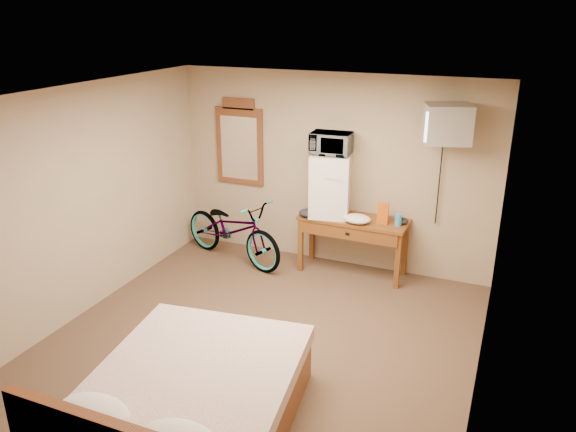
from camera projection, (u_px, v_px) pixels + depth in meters
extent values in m
plane|color=#4E3327|center=(256.00, 347.00, 5.67)|extent=(4.60, 4.60, 0.00)
plane|color=silver|center=(250.00, 98.00, 4.80)|extent=(4.60, 4.60, 0.00)
cube|color=tan|center=(332.00, 171.00, 7.23)|extent=(4.20, 0.04, 2.50)
cube|color=tan|center=(78.00, 370.00, 3.25)|extent=(4.20, 0.04, 2.50)
cube|color=tan|center=(77.00, 204.00, 6.00)|extent=(0.04, 4.60, 2.50)
cube|color=tan|center=(489.00, 271.00, 4.48)|extent=(0.04, 4.60, 2.50)
cube|color=beige|center=(325.00, 195.00, 7.36)|extent=(0.08, 0.01, 0.13)
cube|color=brown|center=(354.00, 220.00, 7.04)|extent=(1.37, 0.55, 0.04)
cube|color=brown|center=(301.00, 245.00, 7.22)|extent=(0.06, 0.06, 0.71)
cube|color=brown|center=(398.00, 261.00, 6.76)|extent=(0.06, 0.06, 0.71)
cube|color=brown|center=(312.00, 234.00, 7.58)|extent=(0.06, 0.06, 0.71)
cube|color=brown|center=(405.00, 248.00, 7.13)|extent=(0.06, 0.06, 0.71)
cube|color=brown|center=(348.00, 233.00, 6.88)|extent=(1.24, 0.07, 0.16)
cube|color=black|center=(347.00, 234.00, 6.86)|extent=(0.05, 0.02, 0.03)
cube|color=white|center=(330.00, 185.00, 7.01)|extent=(0.57, 0.56, 0.79)
cube|color=#9B9A96|center=(324.00, 178.00, 6.75)|extent=(0.48, 0.01, 0.00)
cylinder|color=#9B9A96|center=(310.00, 192.00, 6.88)|extent=(0.02, 0.02, 0.28)
imported|color=white|center=(331.00, 143.00, 6.83)|extent=(0.51, 0.36, 0.27)
cube|color=#CC5612|center=(383.00, 213.00, 6.81)|extent=(0.14, 0.09, 0.27)
cylinder|color=#3B90C9|center=(398.00, 220.00, 6.77)|extent=(0.08, 0.08, 0.15)
ellipsoid|color=white|center=(357.00, 219.00, 6.86)|extent=(0.34, 0.26, 0.11)
ellipsoid|color=black|center=(309.00, 213.00, 7.05)|extent=(0.27, 0.20, 0.10)
ellipsoid|color=black|center=(401.00, 221.00, 6.83)|extent=(0.18, 0.14, 0.08)
cube|color=black|center=(449.00, 129.00, 6.47)|extent=(0.14, 0.02, 0.14)
cylinder|color=black|center=(449.00, 129.00, 6.43)|extent=(0.05, 0.30, 0.05)
cube|color=#9B9A96|center=(447.00, 124.00, 6.20)|extent=(0.60, 0.55, 0.43)
cube|color=white|center=(444.00, 127.00, 6.02)|extent=(0.39, 0.15, 0.33)
cube|color=black|center=(450.00, 120.00, 6.39)|extent=(0.29, 0.11, 0.27)
cube|color=brown|center=(240.00, 146.00, 7.61)|extent=(0.69, 0.04, 1.05)
cube|color=brown|center=(238.00, 104.00, 7.41)|extent=(0.46, 0.04, 0.15)
cube|color=white|center=(239.00, 148.00, 7.60)|extent=(0.54, 0.01, 0.86)
imported|color=black|center=(233.00, 229.00, 7.50)|extent=(1.80, 1.08, 0.89)
cube|color=brown|center=(191.00, 413.00, 4.46)|extent=(1.76, 2.19, 0.40)
cube|color=#F5E0BE|center=(189.00, 387.00, 4.37)|extent=(1.80, 2.23, 0.14)
ellipsoid|color=white|center=(94.00, 413.00, 3.89)|extent=(0.57, 0.35, 0.20)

